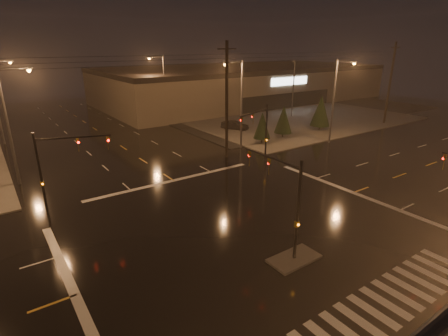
% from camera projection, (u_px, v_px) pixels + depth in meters
% --- Properties ---
extents(ground, '(140.00, 140.00, 0.00)m').
position_uv_depth(ground, '(250.00, 231.00, 23.03)').
color(ground, black).
rests_on(ground, ground).
extents(sidewalk_ne, '(36.00, 36.00, 0.12)m').
position_uv_depth(sidewalk_ne, '(275.00, 113.00, 62.38)').
color(sidewalk_ne, '#43403B').
rests_on(sidewalk_ne, ground).
extents(median_island, '(3.00, 1.60, 0.15)m').
position_uv_depth(median_island, '(294.00, 259.00, 19.91)').
color(median_island, '#43403B').
rests_on(median_island, ground).
extents(crosswalk, '(15.00, 2.60, 0.01)m').
position_uv_depth(crosswalk, '(373.00, 311.00, 16.07)').
color(crosswalk, beige).
rests_on(crosswalk, ground).
extents(stop_bar_far, '(16.00, 0.50, 0.01)m').
position_uv_depth(stop_bar_far, '(174.00, 180.00, 31.54)').
color(stop_bar_far, beige).
rests_on(stop_bar_far, ground).
extents(parking_lot, '(50.00, 24.00, 0.08)m').
position_uv_depth(parking_lot, '(303.00, 112.00, 63.53)').
color(parking_lot, black).
rests_on(parking_lot, ground).
extents(retail_building, '(60.20, 28.30, 7.20)m').
position_uv_depth(retail_building, '(243.00, 82.00, 76.18)').
color(retail_building, brown).
rests_on(retail_building, ground).
extents(signal_mast_median, '(0.25, 4.59, 6.00)m').
position_uv_depth(signal_mast_median, '(286.00, 194.00, 19.40)').
color(signal_mast_median, black).
rests_on(signal_mast_median, ground).
extents(signal_mast_ne, '(4.84, 1.86, 6.00)m').
position_uv_depth(signal_mast_ne, '(261.00, 128.00, 34.72)').
color(signal_mast_ne, black).
rests_on(signal_mast_ne, ground).
extents(signal_mast_nw, '(4.84, 1.86, 6.00)m').
position_uv_depth(signal_mast_nw, '(55.00, 162.00, 24.49)').
color(signal_mast_nw, black).
rests_on(signal_mast_nw, ground).
extents(streetlight_1, '(2.77, 0.32, 10.00)m').
position_uv_depth(streetlight_1, '(11.00, 118.00, 28.99)').
color(streetlight_1, '#38383A').
rests_on(streetlight_1, ground).
extents(streetlight_3, '(2.77, 0.32, 10.00)m').
position_uv_depth(streetlight_3, '(239.00, 99.00, 39.50)').
color(streetlight_3, '#38383A').
rests_on(streetlight_3, ground).
extents(streetlight_4, '(2.77, 0.32, 10.00)m').
position_uv_depth(streetlight_4, '(163.00, 84.00, 54.97)').
color(streetlight_4, '#38383A').
rests_on(streetlight_4, ground).
extents(streetlight_6, '(0.32, 2.77, 10.00)m').
position_uv_depth(streetlight_6, '(336.00, 96.00, 41.60)').
color(streetlight_6, '#38383A').
rests_on(streetlight_6, ground).
extents(utility_pole_1, '(2.20, 0.32, 12.00)m').
position_uv_depth(utility_pole_1, '(227.00, 101.00, 36.12)').
color(utility_pole_1, black).
rests_on(utility_pole_1, ground).
extents(utility_pole_2, '(2.20, 0.32, 12.00)m').
position_uv_depth(utility_pole_2, '(390.00, 83.00, 52.28)').
color(utility_pole_2, black).
rests_on(utility_pole_2, ground).
extents(conifer_0, '(2.06, 2.06, 3.92)m').
position_uv_depth(conifer_0, '(262.00, 125.00, 42.54)').
color(conifer_0, black).
rests_on(conifer_0, ground).
extents(conifer_1, '(2.28, 2.28, 4.26)m').
position_uv_depth(conifer_1, '(283.00, 119.00, 45.19)').
color(conifer_1, black).
rests_on(conifer_1, ground).
extents(conifer_2, '(2.74, 2.74, 4.98)m').
position_uv_depth(conifer_2, '(321.00, 111.00, 49.07)').
color(conifer_2, black).
rests_on(conifer_2, ground).
extents(car_parked, '(3.45, 4.31, 1.38)m').
position_uv_depth(car_parked, '(235.00, 125.00, 50.21)').
color(car_parked, black).
rests_on(car_parked, ground).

